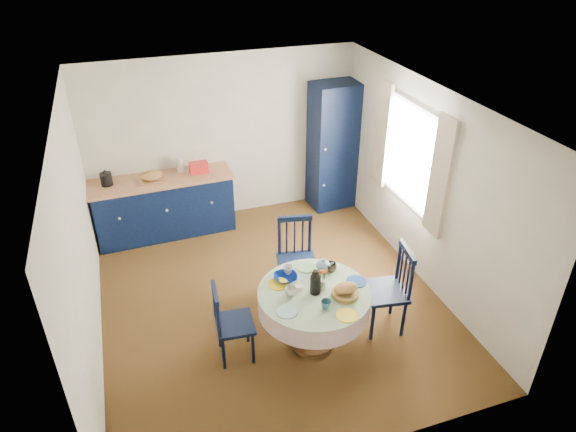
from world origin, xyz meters
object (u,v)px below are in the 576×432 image
at_px(pantry_cabinet, 333,146).
at_px(mug_c, 331,267).
at_px(chair_far, 296,259).
at_px(chair_right, 389,289).
at_px(dining_table, 315,300).
at_px(cobalt_bowl, 286,278).
at_px(chair_left, 231,323).
at_px(mug_b, 326,305).
at_px(kitchen_counter, 164,205).
at_px(mug_a, 291,291).
at_px(mug_d, 288,270).

bearing_deg(pantry_cabinet, mug_c, -117.79).
height_order(chair_far, chair_right, chair_right).
xyz_separation_m(dining_table, mug_c, (0.29, 0.28, 0.17)).
height_order(dining_table, cobalt_bowl, dining_table).
xyz_separation_m(chair_left, chair_far, (1.00, 0.78, 0.06)).
height_order(mug_b, mug_c, mug_c).
height_order(kitchen_counter, pantry_cabinet, pantry_cabinet).
height_order(chair_right, cobalt_bowl, chair_right).
relative_size(mug_b, mug_c, 0.80).
height_order(chair_right, mug_a, chair_right).
relative_size(chair_far, mug_d, 9.48).
bearing_deg(mug_b, pantry_cabinet, 65.87).
distance_m(pantry_cabinet, cobalt_bowl, 3.09).
bearing_deg(pantry_cabinet, kitchen_counter, 176.49).
relative_size(dining_table, chair_right, 1.13).
relative_size(mug_a, cobalt_bowl, 0.49).
xyz_separation_m(kitchen_counter, mug_c, (1.53, -2.57, 0.31)).
relative_size(kitchen_counter, mug_c, 15.54).
bearing_deg(mug_b, chair_far, 84.89).
height_order(chair_right, mug_d, chair_right).
bearing_deg(chair_right, chair_left, -84.18).
relative_size(dining_table, mug_c, 9.17).
distance_m(dining_table, mug_b, 0.33).
relative_size(mug_c, cobalt_bowl, 0.52).
relative_size(mug_a, mug_d, 1.12).
bearing_deg(mug_a, chair_far, 66.92).
distance_m(chair_right, mug_b, 0.95).
distance_m(chair_left, chair_far, 1.27).
height_order(kitchen_counter, dining_table, kitchen_counter).
height_order(kitchen_counter, chair_left, kitchen_counter).
bearing_deg(chair_left, dining_table, -91.89).
distance_m(chair_far, cobalt_bowl, 0.72).
height_order(pantry_cabinet, mug_b, pantry_cabinet).
distance_m(chair_right, cobalt_bowl, 1.17).
bearing_deg(pantry_cabinet, dining_table, -120.63).
distance_m(pantry_cabinet, dining_table, 3.24).
bearing_deg(chair_left, mug_d, -64.35).
xyz_separation_m(pantry_cabinet, dining_table, (-1.42, -2.88, -0.40)).
relative_size(kitchen_counter, mug_a, 16.58).
xyz_separation_m(dining_table, chair_left, (-0.89, 0.10, -0.14)).
bearing_deg(mug_c, cobalt_bowl, 179.12).
height_order(mug_b, mug_d, mug_d).
xyz_separation_m(kitchen_counter, mug_a, (0.98, -2.81, 0.30)).
bearing_deg(mug_c, chair_far, 106.91).
distance_m(dining_table, cobalt_bowl, 0.39).
distance_m(pantry_cabinet, chair_far, 2.44).
xyz_separation_m(pantry_cabinet, chair_left, (-2.31, -2.78, -0.54)).
xyz_separation_m(chair_far, cobalt_bowl, (-0.34, -0.60, 0.23)).
height_order(dining_table, mug_a, dining_table).
height_order(kitchen_counter, mug_a, kitchen_counter).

